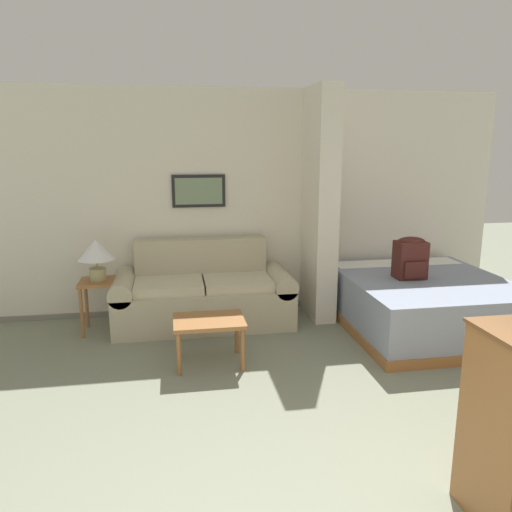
{
  "coord_description": "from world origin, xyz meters",
  "views": [
    {
      "loc": [
        -0.67,
        -1.45,
        1.97
      ],
      "look_at": [
        0.03,
        2.6,
        1.05
      ],
      "focal_mm": 35.0,
      "sensor_mm": 36.0,
      "label": 1
    }
  ],
  "objects_px": {
    "table_lamp": "(96,252)",
    "bed": "(423,303)",
    "couch": "(203,295)",
    "backpack": "(410,257)",
    "coffee_table": "(209,325)"
  },
  "relations": [
    {
      "from": "table_lamp",
      "to": "backpack",
      "type": "relative_size",
      "value": 0.98
    },
    {
      "from": "couch",
      "to": "bed",
      "type": "distance_m",
      "value": 2.41
    },
    {
      "from": "couch",
      "to": "table_lamp",
      "type": "distance_m",
      "value": 1.24
    },
    {
      "from": "couch",
      "to": "coffee_table",
      "type": "xyz_separation_m",
      "value": [
        -0.02,
        -1.09,
        0.04
      ]
    },
    {
      "from": "table_lamp",
      "to": "bed",
      "type": "xyz_separation_m",
      "value": [
        3.45,
        -0.49,
        -0.58
      ]
    },
    {
      "from": "couch",
      "to": "backpack",
      "type": "distance_m",
      "value": 2.29
    },
    {
      "from": "table_lamp",
      "to": "bed",
      "type": "relative_size",
      "value": 0.23
    },
    {
      "from": "coffee_table",
      "to": "table_lamp",
      "type": "height_order",
      "value": "table_lamp"
    },
    {
      "from": "bed",
      "to": "couch",
      "type": "bearing_deg",
      "value": 166.26
    },
    {
      "from": "coffee_table",
      "to": "bed",
      "type": "xyz_separation_m",
      "value": [
        2.36,
        0.51,
        -0.08
      ]
    },
    {
      "from": "couch",
      "to": "backpack",
      "type": "xyz_separation_m",
      "value": [
        2.16,
        -0.57,
        0.48
      ]
    },
    {
      "from": "coffee_table",
      "to": "couch",
      "type": "bearing_deg",
      "value": 88.91
    },
    {
      "from": "coffee_table",
      "to": "table_lamp",
      "type": "distance_m",
      "value": 1.56
    },
    {
      "from": "bed",
      "to": "coffee_table",
      "type": "bearing_deg",
      "value": -167.76
    },
    {
      "from": "bed",
      "to": "backpack",
      "type": "xyz_separation_m",
      "value": [
        -0.18,
        0.01,
        0.51
      ]
    }
  ]
}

